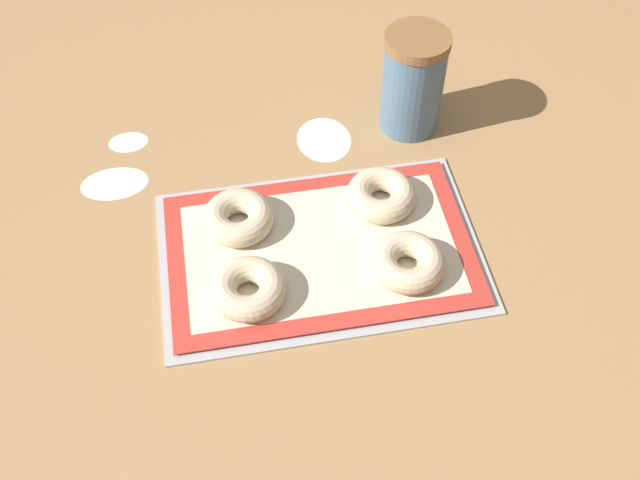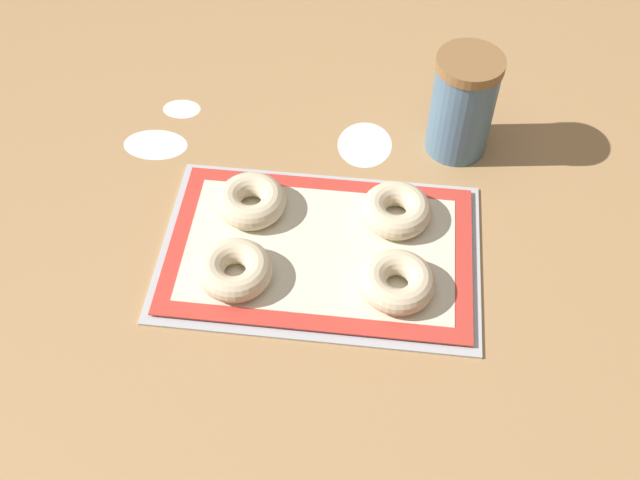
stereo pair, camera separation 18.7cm
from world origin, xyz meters
The scene contains 11 objects.
ground_plane centered at (0.00, 0.00, 0.00)m, with size 2.80×2.80×0.00m, color #A87F51.
baking_tray centered at (-0.01, -0.01, 0.00)m, with size 0.45×0.29×0.01m.
baking_mat centered at (-0.01, -0.01, 0.01)m, with size 0.43×0.27×0.00m.
bagel_front_left centered at (-0.12, -0.07, 0.03)m, with size 0.10×0.10×0.04m.
bagel_front_right centered at (0.10, -0.07, 0.03)m, with size 0.10×0.10×0.04m.
bagel_back_left centered at (-0.12, 0.05, 0.03)m, with size 0.10×0.10×0.04m.
bagel_back_right centered at (0.09, 0.06, 0.03)m, with size 0.10×0.10×0.04m.
flour_canister centered at (0.18, 0.23, 0.09)m, with size 0.10×0.10×0.17m.
flour_patch_near centered at (-0.27, 0.27, 0.00)m, with size 0.06×0.05×0.00m.
flour_patch_far centered at (0.04, 0.22, 0.00)m, with size 0.09×0.10×0.00m.
flour_patch_side centered at (-0.30, 0.18, 0.00)m, with size 0.10×0.07×0.00m.
Camera 2 is at (0.06, -0.65, 0.85)m, focal length 42.00 mm.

